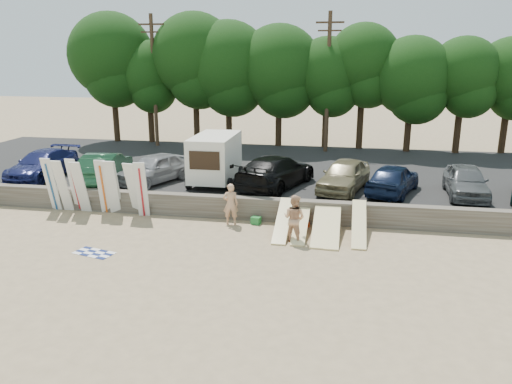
% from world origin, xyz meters
% --- Properties ---
extents(ground, '(120.00, 120.00, 0.00)m').
position_xyz_m(ground, '(0.00, 0.00, 0.00)').
color(ground, tan).
rests_on(ground, ground).
extents(seawall, '(44.00, 0.50, 1.00)m').
position_xyz_m(seawall, '(0.00, 3.00, 0.50)').
color(seawall, '#6B6356').
rests_on(seawall, ground).
extents(parking_lot, '(44.00, 14.50, 0.70)m').
position_xyz_m(parking_lot, '(0.00, 10.50, 0.35)').
color(parking_lot, '#282828').
rests_on(parking_lot, ground).
extents(treeline, '(32.68, 6.42, 9.34)m').
position_xyz_m(treeline, '(-2.07, 17.46, 6.31)').
color(treeline, '#382616').
rests_on(treeline, parking_lot).
extents(utility_poles, '(25.80, 0.26, 9.00)m').
position_xyz_m(utility_poles, '(2.00, 16.00, 5.43)').
color(utility_poles, '#473321').
rests_on(utility_poles, parking_lot).
extents(box_trailer, '(2.26, 3.93, 2.47)m').
position_xyz_m(box_trailer, '(-3.06, 6.20, 2.09)').
color(box_trailer, white).
rests_on(box_trailer, parking_lot).
extents(car_0, '(2.09, 4.99, 1.44)m').
position_xyz_m(car_0, '(-12.40, 5.71, 1.42)').
color(car_0, '#161C4F').
rests_on(car_0, parking_lot).
extents(car_1, '(2.34, 4.92, 1.56)m').
position_xyz_m(car_1, '(-8.67, 5.41, 1.48)').
color(car_1, '#153B23').
rests_on(car_1, parking_lot).
extents(car_2, '(3.37, 4.70, 1.49)m').
position_xyz_m(car_2, '(-6.17, 5.89, 1.44)').
color(car_2, gray).
rests_on(car_2, parking_lot).
extents(car_3, '(3.93, 5.93, 1.60)m').
position_xyz_m(car_3, '(0.05, 6.09, 1.50)').
color(car_3, black).
rests_on(car_3, parking_lot).
extents(car_4, '(2.88, 4.72, 1.50)m').
position_xyz_m(car_4, '(3.38, 6.06, 1.45)').
color(car_4, olive).
rests_on(car_4, parking_lot).
extents(car_5, '(3.03, 4.58, 1.45)m').
position_xyz_m(car_5, '(5.65, 5.88, 1.42)').
color(car_5, black).
rests_on(car_5, parking_lot).
extents(car_6, '(1.90, 4.31, 1.44)m').
position_xyz_m(car_6, '(8.92, 6.05, 1.42)').
color(car_6, '#515456').
rests_on(car_6, parking_lot).
extents(surfboard_upright_0, '(0.54, 0.61, 2.56)m').
position_xyz_m(surfboard_upright_0, '(-9.89, 2.51, 1.28)').
color(surfboard_upright_0, white).
rests_on(surfboard_upright_0, ground).
extents(surfboard_upright_1, '(0.52, 0.79, 2.51)m').
position_xyz_m(surfboard_upright_1, '(-9.26, 2.41, 1.26)').
color(surfboard_upright_1, white).
rests_on(surfboard_upright_1, ground).
extents(surfboard_upright_2, '(0.53, 0.61, 2.56)m').
position_xyz_m(surfboard_upright_2, '(-8.72, 2.57, 1.28)').
color(surfboard_upright_2, white).
rests_on(surfboard_upright_2, ground).
extents(surfboard_upright_3, '(0.53, 0.85, 2.50)m').
position_xyz_m(surfboard_upright_3, '(-8.35, 2.37, 1.25)').
color(surfboard_upright_3, white).
rests_on(surfboard_upright_3, ground).
extents(surfboard_upright_4, '(0.56, 0.60, 2.57)m').
position_xyz_m(surfboard_upright_4, '(-7.33, 2.56, 1.28)').
color(surfboard_upright_4, white).
rests_on(surfboard_upright_4, ground).
extents(surfboard_upright_5, '(0.56, 0.70, 2.55)m').
position_xyz_m(surfboard_upright_5, '(-6.88, 2.50, 1.27)').
color(surfboard_upright_5, white).
rests_on(surfboard_upright_5, ground).
extents(surfboard_upright_6, '(0.55, 0.73, 2.53)m').
position_xyz_m(surfboard_upright_6, '(-6.86, 2.62, 1.27)').
color(surfboard_upright_6, white).
rests_on(surfboard_upright_6, ground).
extents(surfboard_upright_7, '(0.58, 0.62, 2.56)m').
position_xyz_m(surfboard_upright_7, '(-5.41, 2.38, 1.28)').
color(surfboard_upright_7, white).
rests_on(surfboard_upright_7, ground).
extents(surfboard_upright_8, '(0.58, 0.83, 2.51)m').
position_xyz_m(surfboard_upright_8, '(-5.85, 2.48, 1.26)').
color(surfboard_upright_8, white).
rests_on(surfboard_upright_8, ground).
extents(surfboard_low_0, '(0.56, 2.84, 1.10)m').
position_xyz_m(surfboard_low_0, '(1.03, 1.50, 0.55)').
color(surfboard_low_0, '#F3DE99').
rests_on(surfboard_low_0, ground).
extents(surfboard_low_1, '(0.56, 2.92, 0.81)m').
position_xyz_m(surfboard_low_1, '(1.76, 1.56, 0.40)').
color(surfboard_low_1, '#F3DE99').
rests_on(surfboard_low_1, ground).
extents(surfboard_low_2, '(0.56, 2.90, 0.90)m').
position_xyz_m(surfboard_low_2, '(2.53, 1.40, 0.45)').
color(surfboard_low_2, '#F3DE99').
rests_on(surfboard_low_2, ground).
extents(surfboard_low_3, '(0.56, 2.90, 0.89)m').
position_xyz_m(surfboard_low_3, '(3.04, 1.37, 0.44)').
color(surfboard_low_3, '#F3DE99').
rests_on(surfboard_low_3, ground).
extents(surfboard_low_4, '(0.56, 2.82, 1.16)m').
position_xyz_m(surfboard_low_4, '(4.07, 1.55, 0.58)').
color(surfboard_low_4, '#F3DE99').
rests_on(surfboard_low_4, ground).
extents(beachgoer_a, '(0.73, 0.56, 1.81)m').
position_xyz_m(beachgoer_a, '(-1.32, 2.19, 0.90)').
color(beachgoer_a, tan).
rests_on(beachgoer_a, ground).
extents(beachgoer_b, '(1.11, 1.00, 1.87)m').
position_xyz_m(beachgoer_b, '(1.57, 0.69, 0.93)').
color(beachgoer_b, tan).
rests_on(beachgoer_b, ground).
extents(cooler, '(0.45, 0.39, 0.32)m').
position_xyz_m(cooler, '(-0.26, 2.40, 0.16)').
color(cooler, '#227D33').
rests_on(cooler, ground).
extents(gear_bag, '(0.37, 0.34, 0.22)m').
position_xyz_m(gear_bag, '(1.87, 2.40, 0.11)').
color(gear_bag, '#CF4118').
rests_on(gear_bag, ground).
extents(beach_towel, '(1.82, 1.82, 0.00)m').
position_xyz_m(beach_towel, '(-5.55, -1.89, 0.01)').
color(beach_towel, white).
rests_on(beach_towel, ground).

